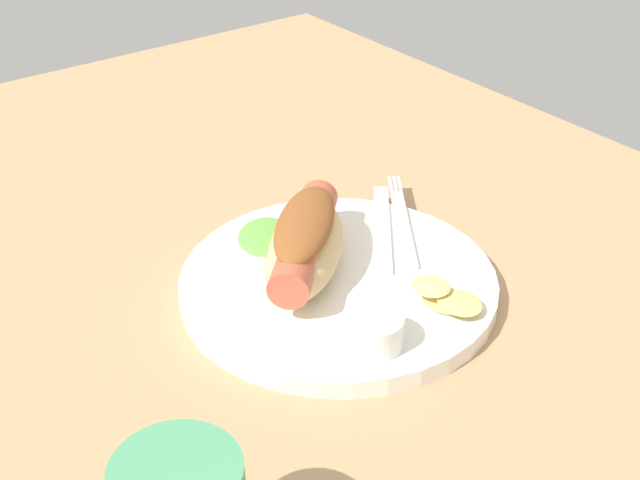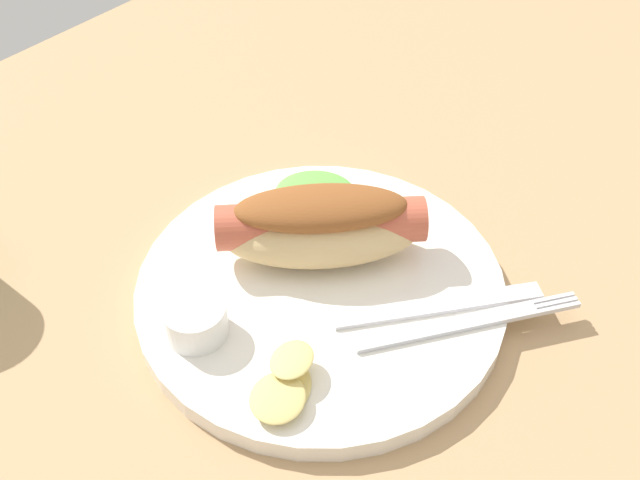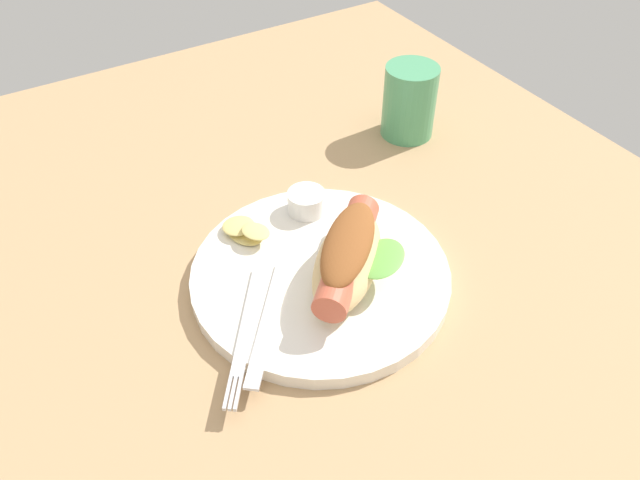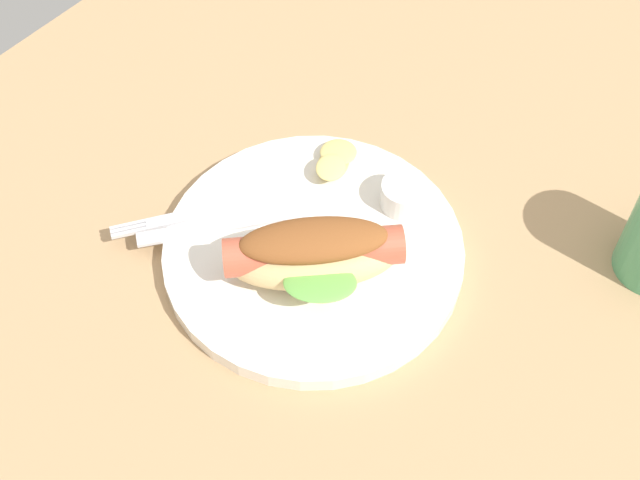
{
  "view_description": "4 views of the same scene",
  "coord_description": "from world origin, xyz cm",
  "px_view_note": "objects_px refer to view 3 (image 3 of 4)",
  "views": [
    {
      "loc": [
        49.6,
        -34.92,
        42.25
      ],
      "look_at": [
        1.58,
        1.3,
        4.4
      ],
      "focal_mm": 48.02,
      "sensor_mm": 36.0,
      "label": 1
    },
    {
      "loc": [
        30.93,
        24.65,
        41.19
      ],
      "look_at": [
        3.4,
        1.7,
        5.77
      ],
      "focal_mm": 41.52,
      "sensor_mm": 36.0,
      "label": 2
    },
    {
      "loc": [
        -34.52,
        24.82,
        47.34
      ],
      "look_at": [
        3.98,
        1.53,
        5.24
      ],
      "focal_mm": 34.94,
      "sensor_mm": 36.0,
      "label": 3
    },
    {
      "loc": [
        -31.63,
        -26.4,
        63.06
      ],
      "look_at": [
        2.35,
        0.2,
        4.96
      ],
      "focal_mm": 48.62,
      "sensor_mm": 36.0,
      "label": 4
    }
  ],
  "objects_px": {
    "hot_dog": "(351,255)",
    "chips_pile": "(245,230)",
    "sauce_ramekin": "(306,202)",
    "drinking_cup": "(409,101)",
    "knife": "(267,321)",
    "plate": "(320,275)",
    "fork": "(246,330)"
  },
  "relations": [
    {
      "from": "drinking_cup",
      "to": "knife",
      "type": "bearing_deg",
      "value": 123.03
    },
    {
      "from": "plate",
      "to": "knife",
      "type": "height_order",
      "value": "knife"
    },
    {
      "from": "plate",
      "to": "knife",
      "type": "bearing_deg",
      "value": 112.8
    },
    {
      "from": "plate",
      "to": "chips_pile",
      "type": "bearing_deg",
      "value": 26.32
    },
    {
      "from": "plate",
      "to": "fork",
      "type": "xyz_separation_m",
      "value": [
        -0.03,
        0.1,
        0.01
      ]
    },
    {
      "from": "plate",
      "to": "fork",
      "type": "distance_m",
      "value": 0.11
    },
    {
      "from": "sauce_ramekin",
      "to": "knife",
      "type": "height_order",
      "value": "sauce_ramekin"
    },
    {
      "from": "knife",
      "to": "chips_pile",
      "type": "xyz_separation_m",
      "value": [
        0.12,
        -0.04,
        0.01
      ]
    },
    {
      "from": "plate",
      "to": "hot_dog",
      "type": "bearing_deg",
      "value": -136.24
    },
    {
      "from": "sauce_ramekin",
      "to": "drinking_cup",
      "type": "height_order",
      "value": "drinking_cup"
    },
    {
      "from": "fork",
      "to": "drinking_cup",
      "type": "distance_m",
      "value": 0.4
    },
    {
      "from": "hot_dog",
      "to": "plate",
      "type": "bearing_deg",
      "value": -90.01
    },
    {
      "from": "drinking_cup",
      "to": "plate",
      "type": "bearing_deg",
      "value": 125.9
    },
    {
      "from": "fork",
      "to": "drinking_cup",
      "type": "relative_size",
      "value": 1.43
    },
    {
      "from": "hot_dog",
      "to": "chips_pile",
      "type": "bearing_deg",
      "value": -103.19
    },
    {
      "from": "hot_dog",
      "to": "chips_pile",
      "type": "relative_size",
      "value": 2.19
    },
    {
      "from": "hot_dog",
      "to": "fork",
      "type": "relative_size",
      "value": 1.06
    },
    {
      "from": "hot_dog",
      "to": "sauce_ramekin",
      "type": "distance_m",
      "value": 0.11
    },
    {
      "from": "knife",
      "to": "sauce_ramekin",
      "type": "bearing_deg",
      "value": 176.12
    },
    {
      "from": "hot_dog",
      "to": "knife",
      "type": "relative_size",
      "value": 0.98
    },
    {
      "from": "knife",
      "to": "drinking_cup",
      "type": "height_order",
      "value": "drinking_cup"
    },
    {
      "from": "sauce_ramekin",
      "to": "fork",
      "type": "distance_m",
      "value": 0.18
    },
    {
      "from": "knife",
      "to": "drinking_cup",
      "type": "distance_m",
      "value": 0.38
    },
    {
      "from": "plate",
      "to": "hot_dog",
      "type": "distance_m",
      "value": 0.05
    },
    {
      "from": "drinking_cup",
      "to": "chips_pile",
      "type": "bearing_deg",
      "value": 107.55
    },
    {
      "from": "knife",
      "to": "hot_dog",
      "type": "bearing_deg",
      "value": 135.19
    },
    {
      "from": "hot_dog",
      "to": "fork",
      "type": "height_order",
      "value": "hot_dog"
    },
    {
      "from": "hot_dog",
      "to": "drinking_cup",
      "type": "xyz_separation_m",
      "value": [
        0.2,
        -0.22,
        0.0
      ]
    },
    {
      "from": "chips_pile",
      "to": "knife",
      "type": "bearing_deg",
      "value": 163.23
    },
    {
      "from": "sauce_ramekin",
      "to": "chips_pile",
      "type": "xyz_separation_m",
      "value": [
        -0.0,
        0.08,
        -0.0
      ]
    },
    {
      "from": "plate",
      "to": "sauce_ramekin",
      "type": "distance_m",
      "value": 0.1
    },
    {
      "from": "plate",
      "to": "sauce_ramekin",
      "type": "relative_size",
      "value": 6.23
    }
  ]
}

